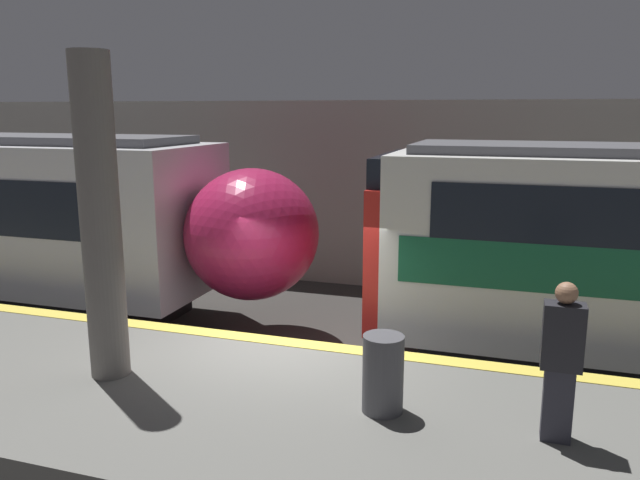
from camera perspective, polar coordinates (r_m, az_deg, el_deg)
The scene contains 6 objects.
ground_plane at distance 9.39m, azimuth -3.18°, elevation -14.76°, with size 120.00×120.00×0.00m, color #33302D.
platform at distance 7.65m, azimuth -8.47°, elevation -17.14°, with size 40.00×3.73×1.03m.
station_rear_barrier at distance 14.79m, azimuth 5.82°, elevation 4.01°, with size 50.00×0.15×4.42m.
support_pillar_near at distance 7.72m, azimuth -19.45°, elevation 1.74°, with size 0.47×0.47×3.83m.
person_waiting at distance 6.50m, azimuth 21.19°, elevation -10.09°, with size 0.38×0.24×1.60m.
trash_bin at distance 6.81m, azimuth 5.78°, elevation -12.07°, with size 0.44×0.44×0.85m.
Camera 1 is at (3.06, -7.83, 4.19)m, focal length 35.00 mm.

